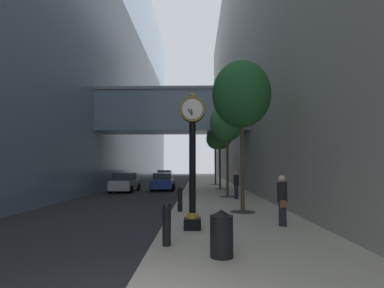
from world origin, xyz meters
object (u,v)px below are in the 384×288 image
(street_clock, at_px, (192,153))
(pedestrian_by_clock, at_px, (236,184))
(bollard_nearest, at_px, (167,223))
(car_black_far, at_px, (164,176))
(street_tree_mid_far, at_px, (220,135))
(car_blue_trailing, at_px, (163,182))
(bollard_third, at_px, (180,199))
(street_tree_mid_near, at_px, (227,122))
(pedestrian_walking, at_px, (282,199))
(trash_bin, at_px, (222,233))
(street_tree_near, at_px, (241,95))
(street_tree_far, at_px, (215,139))
(car_grey_mid, at_px, (165,178))
(car_silver_near, at_px, (125,183))

(street_clock, distance_m, pedestrian_by_clock, 9.58)
(bollard_nearest, height_order, car_black_far, car_black_far)
(street_clock, relative_size, car_black_far, 0.95)
(street_tree_mid_far, xyz_separation_m, car_blue_trailing, (-5.14, 0.52, -4.21))
(bollard_third, height_order, pedestrian_by_clock, pedestrian_by_clock)
(car_black_far, bearing_deg, street_tree_mid_near, -73.40)
(bollard_nearest, height_order, pedestrian_walking, pedestrian_walking)
(trash_bin, relative_size, pedestrian_by_clock, 0.61)
(pedestrian_by_clock, xyz_separation_m, car_black_far, (-7.28, 24.39, -0.26))
(pedestrian_walking, bearing_deg, car_black_far, 103.28)
(street_tree_mid_near, bearing_deg, car_black_far, 106.60)
(street_clock, height_order, car_blue_trailing, street_clock)
(street_tree_mid_far, bearing_deg, car_blue_trailing, 174.21)
(bollard_nearest, distance_m, trash_bin, 1.64)
(street_clock, relative_size, bollard_nearest, 4.09)
(street_tree_near, height_order, street_tree_mid_far, street_tree_near)
(bollard_nearest, distance_m, street_tree_far, 26.53)
(street_tree_near, xyz_separation_m, street_tree_mid_far, (-0.00, 13.53, -0.44))
(bollard_nearest, relative_size, pedestrian_by_clock, 0.63)
(street_tree_mid_near, bearing_deg, car_blue_trailing, 125.20)
(bollard_nearest, xyz_separation_m, street_tree_mid_far, (2.80, 19.23, 4.27))
(pedestrian_walking, relative_size, pedestrian_by_clock, 0.99)
(pedestrian_walking, relative_size, car_black_far, 0.37)
(pedestrian_by_clock, distance_m, car_black_far, 25.46)
(pedestrian_by_clock, bearing_deg, car_blue_trailing, 122.75)
(street_tree_far, bearing_deg, car_grey_mid, 157.06)
(street_clock, height_order, car_silver_near, street_clock)
(street_tree_near, relative_size, car_blue_trailing, 1.56)
(bollard_nearest, xyz_separation_m, car_silver_near, (-5.39, 17.89, 0.07))
(trash_bin, distance_m, pedestrian_walking, 4.29)
(car_blue_trailing, bearing_deg, bollard_nearest, -83.23)
(street_tree_mid_far, distance_m, car_grey_mid, 11.74)
(street_tree_near, height_order, car_grey_mid, street_tree_near)
(street_clock, relative_size, street_tree_far, 0.71)
(bollard_third, distance_m, car_grey_mid, 22.86)
(bollard_third, distance_m, street_tree_near, 5.47)
(bollard_nearest, bearing_deg, car_silver_near, 106.78)
(street_tree_near, bearing_deg, street_tree_far, 90.00)
(bollard_nearest, bearing_deg, car_blue_trailing, 96.77)
(street_clock, relative_size, pedestrian_by_clock, 2.58)
(car_black_far, bearing_deg, bollard_nearest, -83.46)
(street_clock, xyz_separation_m, street_tree_far, (2.17, 23.97, 2.61))
(bollard_third, distance_m, street_tree_mid_near, 8.44)
(bollard_third, xyz_separation_m, pedestrian_walking, (3.69, -3.23, 0.34))
(pedestrian_by_clock, bearing_deg, bollard_nearest, -106.10)
(car_silver_near, bearing_deg, bollard_third, -65.87)
(street_tree_far, height_order, trash_bin, street_tree_far)
(street_tree_far, bearing_deg, street_tree_mid_near, -90.00)
(street_tree_far, height_order, car_grey_mid, street_tree_far)
(street_tree_far, relative_size, trash_bin, 5.98)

